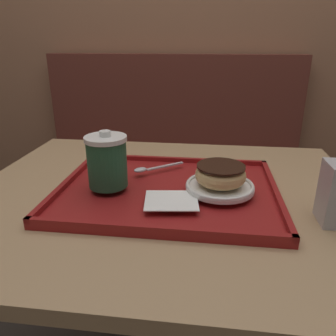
# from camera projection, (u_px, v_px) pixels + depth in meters

# --- Properties ---
(wall_behind) EXTENTS (8.00, 0.05, 2.40)m
(wall_behind) POSITION_uv_depth(u_px,v_px,m) (195.00, 11.00, 1.62)
(wall_behind) COLOR #9E6B4C
(wall_behind) RESTS_ON ground_plane
(booth_bench) EXTENTS (1.30, 0.44, 1.00)m
(booth_bench) POSITION_uv_depth(u_px,v_px,m) (170.00, 191.00, 1.74)
(booth_bench) COLOR brown
(booth_bench) RESTS_ON ground_plane
(cafe_table) EXTENTS (0.93, 0.77, 0.73)m
(cafe_table) POSITION_uv_depth(u_px,v_px,m) (166.00, 250.00, 0.84)
(cafe_table) COLOR tan
(cafe_table) RESTS_ON ground_plane
(serving_tray) EXTENTS (0.50, 0.38, 0.02)m
(serving_tray) POSITION_uv_depth(u_px,v_px,m) (168.00, 191.00, 0.76)
(serving_tray) COLOR maroon
(serving_tray) RESTS_ON cafe_table
(napkin_paper) EXTENTS (0.12, 0.11, 0.00)m
(napkin_paper) POSITION_uv_depth(u_px,v_px,m) (171.00, 200.00, 0.67)
(napkin_paper) COLOR white
(napkin_paper) RESTS_ON serving_tray
(coffee_cup_front) EXTENTS (0.09, 0.09, 0.13)m
(coffee_cup_front) POSITION_uv_depth(u_px,v_px,m) (107.00, 161.00, 0.73)
(coffee_cup_front) COLOR #235638
(coffee_cup_front) RESTS_ON serving_tray
(plate_with_chocolate_donut) EXTENTS (0.15, 0.15, 0.01)m
(plate_with_chocolate_donut) POSITION_uv_depth(u_px,v_px,m) (220.00, 186.00, 0.73)
(plate_with_chocolate_donut) COLOR white
(plate_with_chocolate_donut) RESTS_ON serving_tray
(donut_chocolate_glazed) EXTENTS (0.11, 0.11, 0.04)m
(donut_chocolate_glazed) POSITION_uv_depth(u_px,v_px,m) (221.00, 174.00, 0.72)
(donut_chocolate_glazed) COLOR #DBB270
(donut_chocolate_glazed) RESTS_ON plate_with_chocolate_donut
(spoon) EXTENTS (0.12, 0.10, 0.01)m
(spoon) POSITION_uv_depth(u_px,v_px,m) (148.00, 169.00, 0.83)
(spoon) COLOR silver
(spoon) RESTS_ON serving_tray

